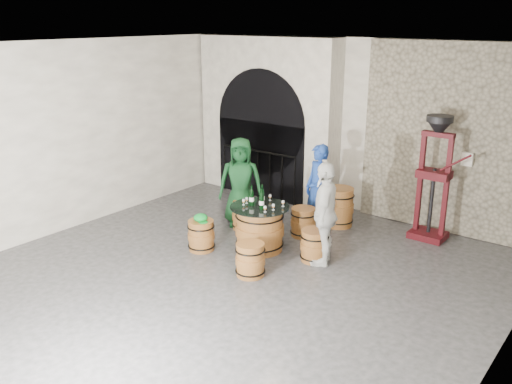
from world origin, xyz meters
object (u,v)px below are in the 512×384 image
Objects in this scene: barrel_stool_near_right at (250,260)px; person_white at (325,214)px; person_green at (241,182)px; wine_bottle_left at (252,197)px; side_barrel at (339,207)px; barrel_table at (260,228)px; wine_bottle_right at (262,196)px; barrel_stool_left at (244,215)px; person_blue at (318,189)px; barrel_stool_far at (303,222)px; corking_press at (435,169)px; wine_bottle_center at (262,201)px; barrel_stool_near_left at (201,235)px; barrel_stool_right at (314,246)px.

person_white reaches higher than barrel_stool_near_right.
person_green reaches higher than wine_bottle_left.
person_white is 1.65m from side_barrel.
wine_bottle_right is at bearing 108.54° from barrel_table.
person_blue is (1.08, 0.66, 0.52)m from barrel_stool_left.
barrel_table is 1.16m from person_white.
barrel_stool_far is at bearing -84.89° from person_blue.
corking_press is (1.51, 2.91, 0.96)m from barrel_stool_near_right.
wine_bottle_left is at bearing -43.05° from barrel_stool_left.
person_blue is 4.74× the size of wine_bottle_right.
wine_bottle_center is 1.00× the size of wine_bottle_right.
wine_bottle_left reaches higher than barrel_stool_far.
person_green is 1.37m from person_blue.
corking_press reaches higher than person_blue.
barrel_stool_near_right is 1.00× the size of barrel_stool_near_left.
person_green is (-0.19, 0.14, 0.54)m from barrel_stool_left.
wine_bottle_left is (0.80, -0.71, 0.07)m from person_green.
wine_bottle_right is (-1.09, -0.09, 0.07)m from person_white.
barrel_stool_near_left is 1.01m from wine_bottle_left.
person_green reaches higher than barrel_stool_right.
barrel_stool_right is at bearing 16.58° from wine_bottle_center.
barrel_table reaches higher than barrel_stool_near_left.
barrel_stool_near_left is 1.52× the size of wine_bottle_left.
person_blue is at bearing 119.51° from barrel_stool_right.
barrel_stool_left and barrel_stool_near_right have the same top height.
wine_bottle_center is (-0.82, -0.24, 0.61)m from barrel_stool_right.
wine_bottle_right is (-0.95, -0.06, 0.61)m from barrel_stool_right.
barrel_stool_right is 1.58m from side_barrel.
wine_bottle_right is at bearing -31.26° from barrel_stool_left.
barrel_stool_left is 1.81m from barrel_stool_near_right.
person_blue is at bearing 79.42° from wine_bottle_center.
person_blue is at bearing 59.44° from barrel_stool_near_left.
wine_bottle_left is 1.00× the size of wine_bottle_center.
barrel_stool_far is at bearing 56.72° from barrel_stool_near_left.
barrel_stool_far is 1.52× the size of wine_bottle_center.
corking_press is (1.05, 1.92, 0.96)m from barrel_stool_right.
barrel_table is 0.93m from barrel_stool_far.
person_green is (-1.39, 1.49, 0.54)m from barrel_stool_near_right.
barrel_stool_near_right is 2.08m from person_blue.
barrel_stool_left is at bearing -149.84° from corking_press.
barrel_stool_left is at bearing 144.04° from barrel_table.
barrel_stool_far is at bearing 96.82° from barrel_stool_near_right.
barrel_table is 1.89× the size of barrel_stool_left.
barrel_stool_near_left is at bearing -141.27° from barrel_table.
person_white is at bearing 10.74° from barrel_stool_right.
barrel_stool_far is 1.00× the size of barrel_stool_near_left.
barrel_stool_near_right is at bearing -83.44° from person_green.
side_barrel is 0.34× the size of corking_press.
wine_bottle_center is at bearing 115.81° from barrel_stool_near_right.
person_green reaches higher than wine_bottle_right.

